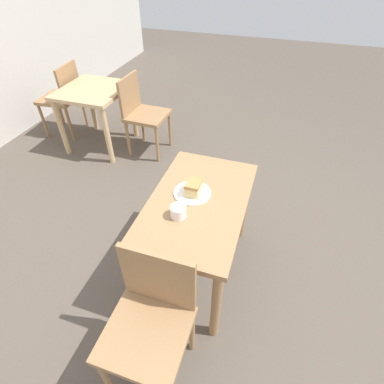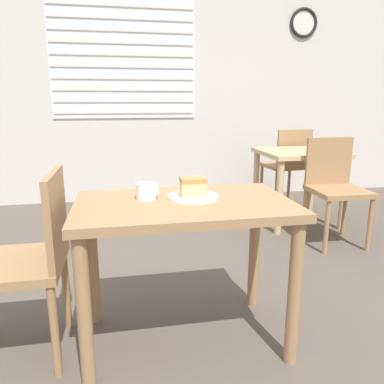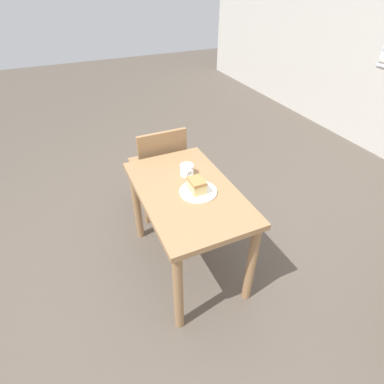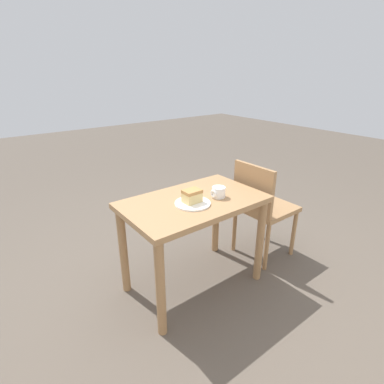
{
  "view_description": "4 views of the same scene",
  "coord_description": "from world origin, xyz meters",
  "px_view_note": "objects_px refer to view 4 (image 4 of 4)",
  "views": [
    {
      "loc": [
        -1.47,
        -0.25,
        2.02
      ],
      "look_at": [
        -0.11,
        0.2,
        0.77
      ],
      "focal_mm": 28.0,
      "sensor_mm": 36.0,
      "label": 1
    },
    {
      "loc": [
        -0.4,
        -1.5,
        1.18
      ],
      "look_at": [
        -0.07,
        0.22,
        0.75
      ],
      "focal_mm": 35.0,
      "sensor_mm": 36.0,
      "label": 2
    },
    {
      "loc": [
        1.33,
        -0.46,
        1.9
      ],
      "look_at": [
        -0.06,
        0.16,
        0.75
      ],
      "focal_mm": 28.0,
      "sensor_mm": 36.0,
      "label": 3
    },
    {
      "loc": [
        1.06,
        1.67,
        1.58
      ],
      "look_at": [
        -0.08,
        0.19,
        0.81
      ],
      "focal_mm": 28.0,
      "sensor_mm": 36.0,
      "label": 4
    }
  ],
  "objects_px": {
    "chair_near_window": "(262,206)",
    "coffee_mug": "(218,192)",
    "cake_slice": "(192,196)",
    "plate": "(193,203)",
    "dining_table_near": "(194,215)"
  },
  "relations": [
    {
      "from": "chair_near_window",
      "to": "coffee_mug",
      "type": "height_order",
      "value": "chair_near_window"
    },
    {
      "from": "cake_slice",
      "to": "chair_near_window",
      "type": "bearing_deg",
      "value": -179.3
    },
    {
      "from": "plate",
      "to": "chair_near_window",
      "type": "bearing_deg",
      "value": -178.56
    },
    {
      "from": "dining_table_near",
      "to": "cake_slice",
      "type": "relative_size",
      "value": 8.38
    },
    {
      "from": "chair_near_window",
      "to": "plate",
      "type": "bearing_deg",
      "value": 91.44
    },
    {
      "from": "coffee_mug",
      "to": "cake_slice",
      "type": "bearing_deg",
      "value": -6.7
    },
    {
      "from": "cake_slice",
      "to": "coffee_mug",
      "type": "relative_size",
      "value": 1.15
    },
    {
      "from": "plate",
      "to": "coffee_mug",
      "type": "distance_m",
      "value": 0.22
    },
    {
      "from": "dining_table_near",
      "to": "chair_near_window",
      "type": "distance_m",
      "value": 0.72
    },
    {
      "from": "chair_near_window",
      "to": "plate",
      "type": "relative_size",
      "value": 3.59
    },
    {
      "from": "chair_near_window",
      "to": "cake_slice",
      "type": "distance_m",
      "value": 0.81
    },
    {
      "from": "dining_table_near",
      "to": "coffee_mug",
      "type": "relative_size",
      "value": 9.62
    },
    {
      "from": "plate",
      "to": "coffee_mug",
      "type": "height_order",
      "value": "coffee_mug"
    },
    {
      "from": "chair_near_window",
      "to": "dining_table_near",
      "type": "bearing_deg",
      "value": 86.98
    },
    {
      "from": "chair_near_window",
      "to": "cake_slice",
      "type": "relative_size",
      "value": 7.33
    }
  ]
}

